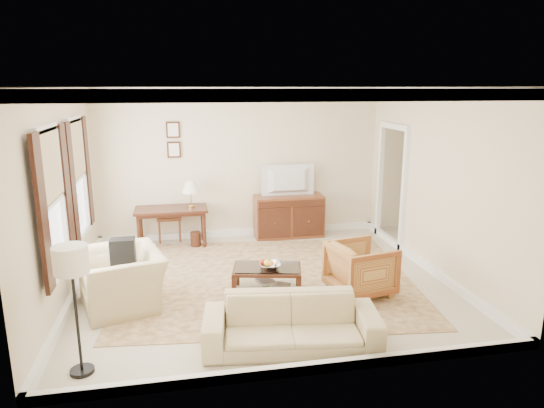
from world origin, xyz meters
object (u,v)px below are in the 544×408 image
object	(u,v)px
coffee_table	(267,273)
striped_armchair	(361,266)
sofa	(292,315)
writing_desk	(171,214)
tv	(289,171)
sideboard	(289,216)
club_armchair	(122,270)

from	to	relation	value
coffee_table	striped_armchair	distance (m)	1.34
striped_armchair	sofa	distance (m)	1.80
writing_desk	sofa	world-z (taller)	sofa
tv	coffee_table	distance (m)	2.93
striped_armchair	sofa	bearing A→B (deg)	122.34
sideboard	tv	bearing A→B (deg)	-90.00
club_armchair	sideboard	bearing A→B (deg)	115.87
tv	striped_armchair	size ratio (longest dim) A/B	1.19
tv	striped_armchair	distance (m)	3.01
sideboard	coffee_table	distance (m)	2.77
tv	striped_armchair	bearing A→B (deg)	97.95
sideboard	striped_armchair	distance (m)	2.89
coffee_table	striped_armchair	size ratio (longest dim) A/B	1.28
writing_desk	sofa	bearing A→B (deg)	-71.20
tv	sofa	size ratio (longest dim) A/B	0.50
sideboard	striped_armchair	xyz separation A→B (m)	(0.40, -2.87, 0.00)
writing_desk	tv	world-z (taller)	tv
club_armchair	sofa	xyz separation A→B (m)	(1.99, -1.49, -0.12)
writing_desk	sofa	xyz separation A→B (m)	(1.35, -3.97, -0.22)
writing_desk	club_armchair	distance (m)	2.56
tv	club_armchair	world-z (taller)	tv
writing_desk	club_armchair	xyz separation A→B (m)	(-0.64, -2.48, -0.10)
sideboard	striped_armchair	world-z (taller)	striped_armchair
sideboard	sofa	xyz separation A→B (m)	(-0.91, -4.11, -0.02)
writing_desk	club_armchair	size ratio (longest dim) A/B	1.13
club_armchair	sofa	bearing A→B (deg)	36.98
coffee_table	club_armchair	world-z (taller)	club_armchair
coffee_table	striped_armchair	xyz separation A→B (m)	(1.31, -0.25, 0.11)
striped_armchair	club_armchair	bearing A→B (deg)	74.51
tv	sofa	world-z (taller)	tv
sofa	writing_desk	bearing A→B (deg)	116.44
club_armchair	coffee_table	bearing A→B (deg)	73.96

